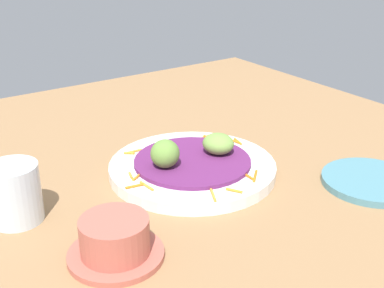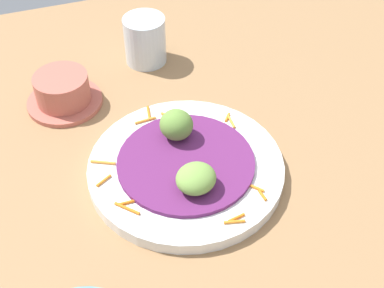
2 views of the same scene
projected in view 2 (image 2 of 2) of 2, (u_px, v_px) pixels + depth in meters
table_surface at (214, 180)px, 75.38cm from camera, size 110.00×110.00×2.00cm
main_plate at (186, 168)px, 74.29cm from camera, size 27.72×27.72×1.93cm
cabbage_bed at (186, 162)px, 73.38cm from camera, size 19.42×19.42×0.65cm
carrot_garnish at (174, 161)px, 73.73cm from camera, size 25.74×22.66×0.40cm
guac_scoop_left at (196, 178)px, 68.45cm from camera, size 6.42×6.67×3.44cm
guac_scoop_center at (176, 125)px, 75.05cm from camera, size 6.68×6.72×4.56cm
terracotta_bowl at (63, 92)px, 84.27cm from camera, size 12.21×12.21×5.45cm
water_glass at (145, 40)px, 91.70cm from camera, size 7.33×7.33×8.44cm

